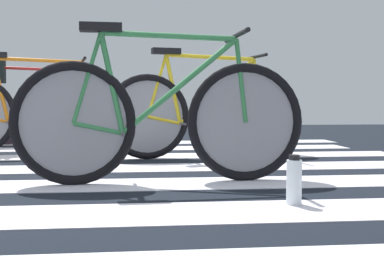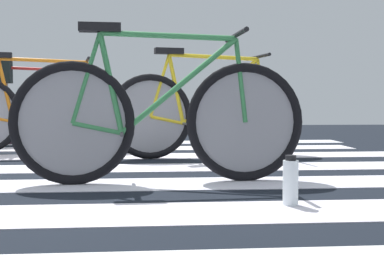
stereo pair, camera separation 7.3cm
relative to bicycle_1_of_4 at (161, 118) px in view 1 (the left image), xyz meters
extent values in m
cube|color=black|center=(-0.55, 0.32, -0.40)|extent=(18.00, 14.00, 0.02)
cube|color=white|center=(-0.53, -0.83, -0.38)|extent=(5.20, 0.44, 0.00)
cube|color=white|center=(-0.42, -0.05, -0.38)|extent=(5.20, 0.44, 0.00)
cube|color=white|center=(-0.51, 0.68, -0.38)|extent=(5.20, 0.44, 0.00)
cube|color=white|center=(-0.40, 1.47, -0.38)|extent=(5.20, 0.44, 0.00)
cube|color=silver|center=(-0.56, 2.21, -0.38)|extent=(5.20, 0.44, 0.00)
cube|color=white|center=(-0.40, 2.96, -0.38)|extent=(5.20, 0.44, 0.00)
torus|color=black|center=(-0.50, -0.03, -0.03)|extent=(0.72, 0.10, 0.72)
torus|color=black|center=(0.51, 0.03, -0.03)|extent=(0.72, 0.10, 0.72)
cylinder|color=gray|center=(-0.50, -0.03, -0.03)|extent=(0.61, 0.04, 0.61)
cylinder|color=gray|center=(0.51, 0.03, -0.03)|extent=(0.61, 0.04, 0.61)
cylinder|color=#348048|center=(0.05, 0.00, 0.48)|extent=(0.80, 0.08, 0.05)
cylinder|color=#348048|center=(0.11, 0.01, 0.19)|extent=(0.70, 0.08, 0.59)
cylinder|color=#348048|center=(-0.29, -0.02, 0.20)|extent=(0.16, 0.04, 0.59)
cylinder|color=#348048|center=(-0.36, -0.02, -0.06)|extent=(0.29, 0.04, 0.09)
cylinder|color=#348048|center=(-0.42, -0.03, 0.23)|extent=(0.19, 0.04, 0.53)
cylinder|color=#348048|center=(0.48, 0.03, 0.22)|extent=(0.09, 0.03, 0.50)
cube|color=black|center=(-0.35, -0.02, 0.52)|extent=(0.24, 0.10, 0.05)
cylinder|color=black|center=(0.45, 0.03, 0.49)|extent=(0.06, 0.52, 0.03)
cylinder|color=#4C4C51|center=(-0.23, -0.01, -0.09)|extent=(0.04, 0.34, 0.02)
torus|color=black|center=(-0.06, 1.25, -0.03)|extent=(0.71, 0.18, 0.72)
torus|color=black|center=(0.94, 1.44, -0.03)|extent=(0.71, 0.18, 0.72)
cylinder|color=gray|center=(-0.06, 1.25, -0.03)|extent=(0.60, 0.12, 0.61)
cylinder|color=gray|center=(0.94, 1.44, -0.03)|extent=(0.60, 0.12, 0.61)
cylinder|color=yellow|center=(0.49, 1.35, 0.48)|extent=(0.79, 0.18, 0.05)
cylinder|color=yellow|center=(0.55, 1.36, 0.19)|extent=(0.70, 0.16, 0.59)
cylinder|color=yellow|center=(0.16, 1.29, 0.20)|extent=(0.16, 0.06, 0.59)
cylinder|color=yellow|center=(0.08, 1.28, -0.06)|extent=(0.29, 0.08, 0.09)
cylinder|color=yellow|center=(0.02, 1.27, 0.23)|extent=(0.19, 0.06, 0.53)
cylinder|color=yellow|center=(0.92, 1.43, 0.22)|extent=(0.09, 0.04, 0.50)
cube|color=black|center=(0.10, 1.28, 0.52)|extent=(0.25, 0.13, 0.05)
cylinder|color=black|center=(0.89, 1.43, 0.49)|extent=(0.12, 0.52, 0.03)
cylinder|color=#4C4C51|center=(0.22, 1.30, -0.09)|extent=(0.08, 0.34, 0.02)
torus|color=black|center=(-0.60, 1.92, -0.03)|extent=(0.71, 0.18, 0.72)
cylinder|color=gray|center=(-0.60, 1.92, -0.03)|extent=(0.60, 0.11, 0.61)
cylinder|color=orange|center=(-1.05, 1.84, 0.48)|extent=(0.79, 0.17, 0.05)
cylinder|color=orange|center=(-0.99, 1.85, 0.19)|extent=(0.70, 0.16, 0.59)
cylinder|color=orange|center=(-1.39, 1.78, 0.20)|extent=(0.16, 0.06, 0.59)
cylinder|color=orange|center=(-0.63, 1.92, 0.22)|extent=(0.09, 0.04, 0.50)
cylinder|color=black|center=(-0.66, 1.91, 0.49)|extent=(0.12, 0.52, 0.03)
cylinder|color=#4C4C51|center=(-1.33, 1.79, -0.09)|extent=(0.08, 0.34, 0.02)
torus|color=black|center=(-0.96, 3.15, -0.03)|extent=(0.71, 0.19, 0.72)
cylinder|color=gray|center=(-0.96, 3.15, -0.03)|extent=(0.60, 0.12, 0.61)
cylinder|color=red|center=(-1.41, 3.06, 0.48)|extent=(0.79, 0.18, 0.05)
cylinder|color=red|center=(-1.35, 3.07, 0.19)|extent=(0.70, 0.16, 0.59)
cylinder|color=red|center=(-0.99, 3.14, 0.22)|extent=(0.09, 0.04, 0.50)
cylinder|color=black|center=(-1.02, 3.14, 0.49)|extent=(0.12, 0.52, 0.03)
cylinder|color=#4C4C51|center=(-1.69, 3.01, -0.09)|extent=(0.08, 0.34, 0.02)
cube|color=black|center=(-1.73, 3.15, -0.35)|extent=(0.27, 0.15, 0.07)
cube|color=black|center=(-1.68, 2.87, -0.35)|extent=(0.27, 0.15, 0.07)
cylinder|color=white|center=(0.59, -0.70, -0.28)|extent=(0.07, 0.07, 0.21)
cylinder|color=black|center=(0.59, -0.70, -0.16)|extent=(0.05, 0.05, 0.02)
camera|label=1|loc=(-0.13, -2.95, 0.09)|focal=46.87mm
camera|label=2|loc=(-0.05, -2.95, 0.09)|focal=46.87mm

